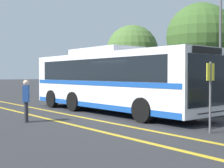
# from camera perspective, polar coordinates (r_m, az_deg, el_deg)

# --- Properties ---
(ground_plane) EXTENTS (220.00, 220.00, 0.00)m
(ground_plane) POSITION_cam_1_polar(r_m,az_deg,el_deg) (14.66, 2.68, -5.70)
(ground_plane) COLOR #2D2D30
(lane_strip_0) EXTENTS (30.98, 0.20, 0.01)m
(lane_strip_0) POSITION_cam_1_polar(r_m,az_deg,el_deg) (14.45, -6.85, -5.80)
(lane_strip_0) COLOR gold
(lane_strip_0) RESTS_ON ground_plane
(lane_strip_1) EXTENTS (30.98, 0.20, 0.01)m
(lane_strip_1) POSITION_cam_1_polar(r_m,az_deg,el_deg) (13.77, -11.87, -6.20)
(lane_strip_1) COLOR gold
(lane_strip_1) RESTS_ON ground_plane
(curb_strip) EXTENTS (38.98, 0.36, 0.15)m
(curb_strip) POSITION_cam_1_polar(r_m,az_deg,el_deg) (20.82, 15.27, -3.34)
(curb_strip) COLOR #99999E
(curb_strip) RESTS_ON ground_plane
(transit_bus) EXTENTS (11.32, 2.80, 3.24)m
(transit_bus) POSITION_cam_1_polar(r_m,az_deg,el_deg) (15.62, -0.03, 0.92)
(transit_bus) COLOR white
(transit_bus) RESTS_ON ground_plane
(parked_car_0) EXTENTS (4.60, 1.98, 1.42)m
(parked_car_0) POSITION_cam_1_polar(r_m,az_deg,el_deg) (28.57, -6.05, -0.63)
(parked_car_0) COLOR black
(parked_car_0) RESTS_ON ground_plane
(parked_car_1) EXTENTS (4.00, 1.85, 1.50)m
(parked_car_1) POSITION_cam_1_polar(r_m,az_deg,el_deg) (24.10, 0.96, -0.97)
(parked_car_1) COLOR olive
(parked_car_1) RESTS_ON ground_plane
(parked_car_2) EXTENTS (4.50, 1.94, 1.47)m
(parked_car_2) POSITION_cam_1_polar(r_m,az_deg,el_deg) (19.67, 11.31, -1.63)
(parked_car_2) COLOR #9E9EA3
(parked_car_2) RESTS_ON ground_plane
(pedestrian_0) EXTENTS (0.47, 0.41, 1.68)m
(pedestrian_0) POSITION_cam_1_polar(r_m,az_deg,el_deg) (12.85, -15.43, -2.52)
(pedestrian_0) COLOR #2D2D33
(pedestrian_0) RESTS_ON ground_plane
(bus_stop_sign) EXTENTS (0.07, 0.40, 2.31)m
(bus_stop_sign) POSITION_cam_1_polar(r_m,az_deg,el_deg) (10.51, 17.53, -0.71)
(bus_stop_sign) COLOR #59595E
(bus_stop_sign) RESTS_ON ground_plane
(street_lamp) EXTENTS (0.47, 0.47, 7.43)m
(street_lamp) POSITION_cam_1_polar(r_m,az_deg,el_deg) (21.10, 19.23, 10.33)
(street_lamp) COLOR #59595E
(street_lamp) RESTS_ON ground_plane
(tree_1) EXTENTS (4.87, 4.87, 6.55)m
(tree_1) POSITION_cam_1_polar(r_m,az_deg,el_deg) (29.53, 3.73, 6.02)
(tree_1) COLOR #513823
(tree_1) RESTS_ON ground_plane
(tree_2) EXTENTS (5.01, 5.01, 7.21)m
(tree_2) POSITION_cam_1_polar(r_m,az_deg,el_deg) (24.35, 15.82, 8.27)
(tree_2) COLOR #513823
(tree_2) RESTS_ON ground_plane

